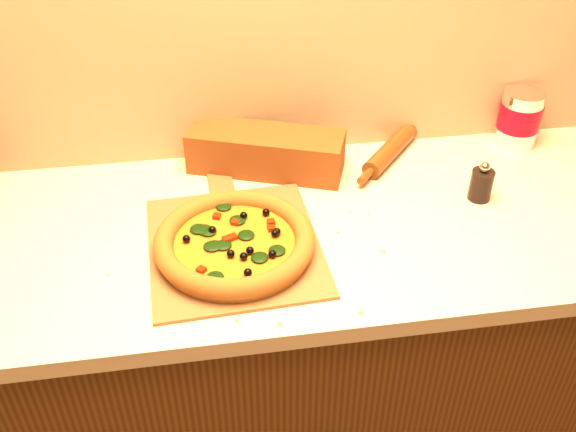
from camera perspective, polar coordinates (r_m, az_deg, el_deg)
The scene contains 8 objects.
cabinet at distance 1.80m, azimuth -0.53°, elevation -12.68°, with size 2.80×0.65×0.86m, color #4B2910.
countertop at distance 1.48m, azimuth -0.63°, elevation -1.35°, with size 2.84×0.68×0.04m, color beige.
pizza_peel at distance 1.42m, azimuth -4.87°, elevation -2.23°, with size 0.39×0.56×0.01m.
pizza at distance 1.38m, azimuth -4.76°, elevation -2.32°, with size 0.34×0.34×0.05m.
pepper_grinder at distance 1.60m, azimuth 16.81°, elevation 2.75°, with size 0.05×0.05×0.10m.
rolling_pin at distance 1.72m, azimuth 9.10°, elevation 5.82°, with size 0.24×0.28×0.05m.
coffee_canister at distance 1.84m, azimuth 19.88°, elevation 8.24°, with size 0.11×0.11×0.15m.
bread_bag at distance 1.63m, azimuth -1.97°, elevation 5.76°, with size 0.39×0.13×0.11m, color brown.
Camera 1 is at (-0.16, 0.27, 1.80)m, focal length 40.00 mm.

